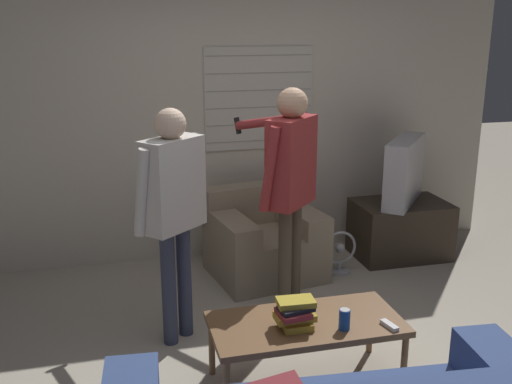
{
  "coord_description": "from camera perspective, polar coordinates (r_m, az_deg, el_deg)",
  "views": [
    {
      "loc": [
        -1.1,
        -3.28,
        2.15
      ],
      "look_at": [
        -0.12,
        0.6,
        1.0
      ],
      "focal_mm": 42.0,
      "sensor_mm": 36.0,
      "label": 1
    }
  ],
  "objects": [
    {
      "name": "spare_remote",
      "position": [
        3.67,
        12.59,
        -12.28
      ],
      "size": [
        0.07,
        0.14,
        0.02
      ],
      "rotation": [
        0.0,
        0.0,
        0.22
      ],
      "color": "white",
      "rests_on": "coffee_table"
    },
    {
      "name": "tv",
      "position": [
        5.63,
        13.9,
        1.95
      ],
      "size": [
        0.65,
        0.73,
        0.6
      ],
      "rotation": [
        0.0,
        0.0,
        4.02
      ],
      "color": "#B2B2B7",
      "rests_on": "tv_stand"
    },
    {
      "name": "armchair_beige",
      "position": [
        5.23,
        0.7,
        -4.65
      ],
      "size": [
        1.0,
        0.93,
        0.75
      ],
      "rotation": [
        0.0,
        0.0,
        3.31
      ],
      "color": "gray",
      "rests_on": "ground_plane"
    },
    {
      "name": "book_stack",
      "position": [
        3.56,
        3.76,
        -11.5
      ],
      "size": [
        0.24,
        0.19,
        0.17
      ],
      "color": "gold",
      "rests_on": "coffee_table"
    },
    {
      "name": "coffee_table",
      "position": [
        3.69,
        4.8,
        -12.68
      ],
      "size": [
        1.15,
        0.55,
        0.42
      ],
      "color": "brown",
      "rests_on": "ground_plane"
    },
    {
      "name": "floor_fan",
      "position": [
        5.34,
        7.96,
        -5.78
      ],
      "size": [
        0.3,
        0.2,
        0.38
      ],
      "color": "#A8A8AD",
      "rests_on": "ground_plane"
    },
    {
      "name": "soda_can",
      "position": [
        3.58,
        8.42,
        -11.91
      ],
      "size": [
        0.07,
        0.07,
        0.13
      ],
      "color": "#194C9E",
      "rests_on": "coffee_table"
    },
    {
      "name": "person_left_standing",
      "position": [
        3.98,
        -8.0,
        -0.54
      ],
      "size": [
        0.52,
        0.82,
        1.62
      ],
      "rotation": [
        0.0,
        0.0,
        0.7
      ],
      "color": "#33384C",
      "rests_on": "ground_plane"
    },
    {
      "name": "person_right_standing",
      "position": [
        4.32,
        3.22,
        1.79
      ],
      "size": [
        0.52,
        0.85,
        1.71
      ],
      "rotation": [
        0.0,
        0.0,
        0.8
      ],
      "color": "#4C4233",
      "rests_on": "ground_plane"
    },
    {
      "name": "ground_plane",
      "position": [
        4.08,
        3.87,
        -15.86
      ],
      "size": [
        16.0,
        16.0,
        0.0
      ],
      "primitive_type": "plane",
      "color": "#B2A893"
    },
    {
      "name": "tv_stand",
      "position": [
        5.79,
        13.56,
        -3.47
      ],
      "size": [
        0.85,
        0.57,
        0.53
      ],
      "color": "#33281E",
      "rests_on": "ground_plane"
    },
    {
      "name": "wall_back",
      "position": [
        5.49,
        -2.39,
        6.9
      ],
      "size": [
        5.2,
        0.08,
        2.55
      ],
      "color": "beige",
      "rests_on": "ground_plane"
    }
  ]
}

